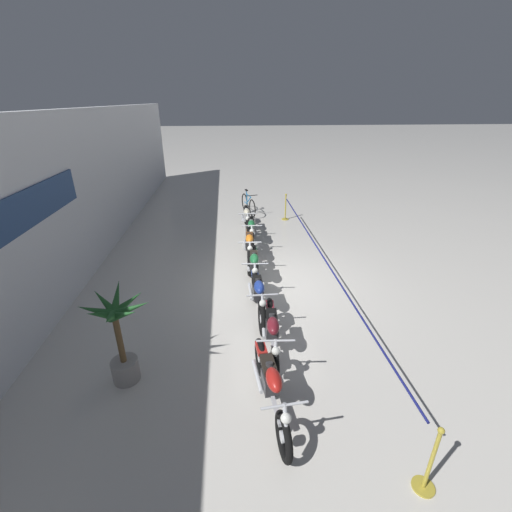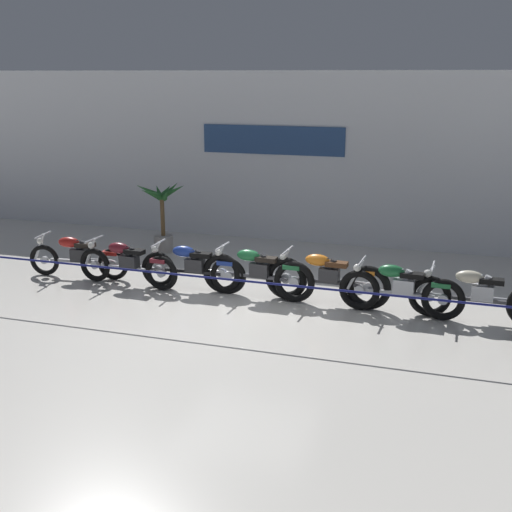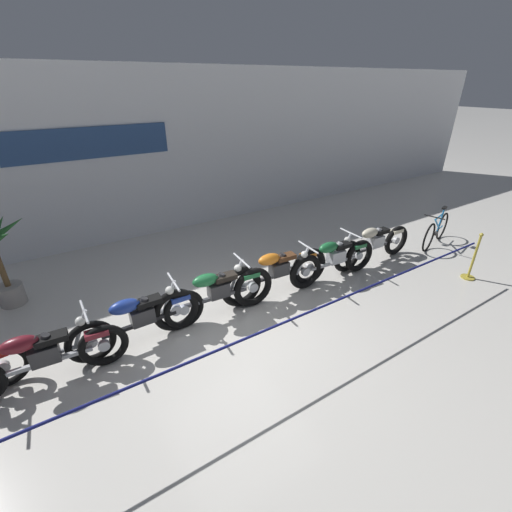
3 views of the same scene
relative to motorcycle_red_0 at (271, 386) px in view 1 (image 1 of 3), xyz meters
The scene contains 13 objects.
ground_plane 4.07m from the motorcycle_red_0, ahead, with size 120.00×120.00×0.00m, color silver.
back_wall 6.17m from the motorcycle_red_0, 48.05° to the left, with size 28.00×0.29×4.20m.
motorcycle_red_0 is the anchor object (origin of this frame).
motorcycle_maroon_1 1.26m from the motorcycle_red_0, ahead, with size 2.25×0.62×0.93m.
motorcycle_blue_2 2.61m from the motorcycle_red_0, ahead, with size 2.19×0.62×0.94m.
motorcycle_green_3 3.94m from the motorcycle_red_0, ahead, with size 2.26×0.62×0.97m.
motorcycle_orange_4 5.27m from the motorcycle_red_0, ahead, with size 2.39×0.62×0.99m.
motorcycle_green_5 6.63m from the motorcycle_red_0, ahead, with size 2.21×0.62×0.95m.
motorcycle_cream_6 7.93m from the motorcycle_red_0, ahead, with size 2.36×0.62×0.95m.
bicycle 10.09m from the motorcycle_red_0, ahead, with size 1.71×0.59×0.97m.
potted_palm_left_of_row 2.56m from the motorcycle_red_0, 70.78° to the left, with size 1.26×1.14×1.72m.
stanchion_far_left 3.05m from the motorcycle_red_0, 35.17° to the right, with size 10.45×0.28×1.05m.
stanchion_mid_left 9.33m from the motorcycle_red_0, 10.81° to the right, with size 0.28×0.28×1.05m.
Camera 1 is at (-7.82, 1.26, 4.40)m, focal length 24.00 mm.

